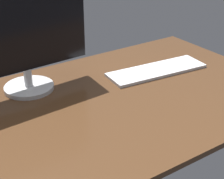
# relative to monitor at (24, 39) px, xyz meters

# --- Properties ---
(desk) EXTENTS (1.40, 0.84, 0.02)m
(desk) POSITION_rel_monitor_xyz_m (0.21, -0.25, -0.21)
(desk) COLOR #4C301C
(desk) RESTS_ON ground
(monitor) EXTENTS (0.52, 0.19, 0.39)m
(monitor) POSITION_rel_monitor_xyz_m (0.00, 0.00, 0.00)
(monitor) COLOR silver
(monitor) RESTS_ON desk
(keyboard) EXTENTS (0.45, 0.18, 0.01)m
(keyboard) POSITION_rel_monitor_xyz_m (0.53, -0.15, -0.20)
(keyboard) COLOR silver
(keyboard) RESTS_ON desk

